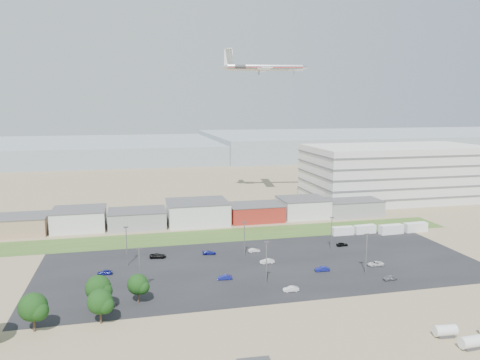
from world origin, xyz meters
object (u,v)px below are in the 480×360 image
object	(u,v)px
parked_car_5	(105,272)
parked_car_7	(267,261)
box_trailer_a	(343,231)
parked_car_13	(291,289)
parked_car_6	(209,253)
storage_tank_nw	(445,330)
parked_car_1	(322,269)
parked_car_9	(158,256)
parked_car_10	(106,304)
parked_car_2	(390,278)
parked_car_11	(254,250)
parked_car_4	(225,277)
parked_car_0	(375,264)
parked_car_8	(342,244)
airliner	(265,67)

from	to	relation	value
parked_car_5	parked_car_7	size ratio (longest dim) A/B	0.96
box_trailer_a	parked_car_13	world-z (taller)	box_trailer_a
parked_car_6	parked_car_13	bearing A→B (deg)	-148.69
storage_tank_nw	parked_car_1	bearing A→B (deg)	102.57
parked_car_5	parked_car_9	xyz separation A→B (m)	(14.17, 10.41, 0.00)
parked_car_5	parked_car_10	xyz separation A→B (m)	(1.20, -20.50, -0.01)
parked_car_2	parked_car_11	size ratio (longest dim) A/B	1.02
storage_tank_nw	parked_car_4	xyz separation A→B (m)	(-34.81, 38.40, -0.66)
parked_car_9	parked_car_5	bearing A→B (deg)	133.96
parked_car_2	parked_car_10	world-z (taller)	parked_car_10
box_trailer_a	parked_car_0	size ratio (longest dim) A/B	1.68
box_trailer_a	parked_car_1	world-z (taller)	box_trailer_a
parked_car_7	parked_car_8	bearing A→B (deg)	109.86
parked_car_10	parked_car_13	distance (m)	42.09
parked_car_2	parked_car_8	world-z (taller)	parked_car_8
box_trailer_a	parked_car_8	distance (m)	13.27
parked_car_2	parked_car_9	xyz separation A→B (m)	(-55.72, 30.82, 0.06)
parked_car_8	parked_car_11	distance (m)	28.23
box_trailer_a	parked_car_11	bearing A→B (deg)	-161.08
airliner	box_trailer_a	bearing A→B (deg)	-73.93
storage_tank_nw	parked_car_0	distance (m)	39.68
airliner	parked_car_7	xyz separation A→B (m)	(-24.68, -88.34, -59.72)
parked_car_6	parked_car_7	bearing A→B (deg)	-121.47
parked_car_11	parked_car_13	xyz separation A→B (m)	(0.72, -30.85, 0.05)
parked_car_7	parked_car_11	world-z (taller)	parked_car_7
box_trailer_a	parked_car_2	xyz separation A→B (m)	(-6.70, -41.19, -0.79)
storage_tank_nw	parked_car_0	world-z (taller)	storage_tank_nw
airliner	parked_car_9	distance (m)	111.14
parked_car_5	parked_car_8	bearing A→B (deg)	101.75
parked_car_7	airliner	bearing A→B (deg)	163.90
storage_tank_nw	airliner	bearing A→B (deg)	88.45
parked_car_10	parked_car_2	bearing A→B (deg)	-95.67
parked_car_1	parked_car_11	world-z (taller)	parked_car_1
parked_car_8	parked_car_0	bearing A→B (deg)	-179.94
parked_car_1	storage_tank_nw	bearing A→B (deg)	14.95
parked_car_1	parked_car_6	size ratio (longest dim) A/B	1.00
parked_car_7	parked_car_9	world-z (taller)	parked_car_9
parked_car_1	parked_car_2	world-z (taller)	parked_car_1
parked_car_6	parked_car_0	bearing A→B (deg)	-108.05
airliner	parked_car_1	bearing A→B (deg)	-88.37
parked_car_13	box_trailer_a	bearing A→B (deg)	144.29
storage_tank_nw	parked_car_5	bearing A→B (deg)	142.79
parked_car_1	parked_car_7	size ratio (longest dim) A/B	0.99
parked_car_0	parked_car_2	size ratio (longest dim) A/B	1.25
parked_car_0	parked_car_5	world-z (taller)	parked_car_5
parked_car_6	parked_car_10	distance (m)	41.49
storage_tank_nw	parked_car_9	bearing A→B (deg)	130.27
parked_car_7	parked_car_9	distance (m)	31.50
storage_tank_nw	parked_car_2	distance (m)	29.04
parked_car_6	parked_car_8	distance (m)	41.71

